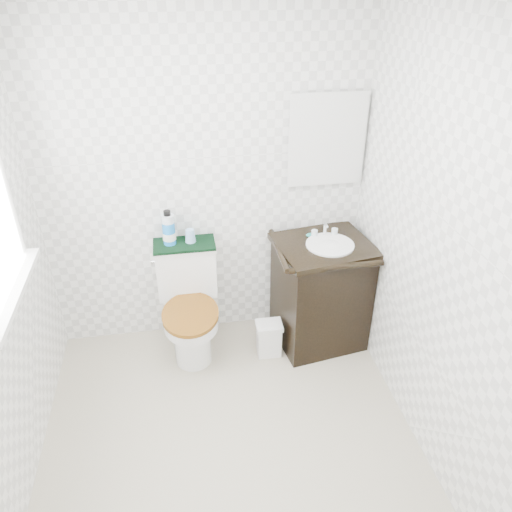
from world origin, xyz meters
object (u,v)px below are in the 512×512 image
object	(u,v)px
vanity	(321,291)
toilet	(190,308)
mouthwash_bottle	(169,229)
cup	(190,236)
trash_bin	(269,338)

from	to	relation	value
vanity	toilet	bearing A→B (deg)	176.06
mouthwash_bottle	cup	size ratio (longest dim) A/B	2.71
toilet	mouthwash_bottle	xyz separation A→B (m)	(-0.09, 0.13, 0.57)
vanity	mouthwash_bottle	bearing A→B (deg)	169.06
vanity	cup	bearing A→B (deg)	167.22
toilet	trash_bin	xyz separation A→B (m)	(0.54, -0.17, -0.21)
vanity	cup	xyz separation A→B (m)	(-0.89, 0.20, 0.42)
vanity	cup	distance (m)	1.01
vanity	trash_bin	world-z (taller)	vanity
trash_bin	toilet	bearing A→B (deg)	162.77
vanity	cup	size ratio (longest dim) A/B	10.15
trash_bin	cup	size ratio (longest dim) A/B	2.94
cup	vanity	bearing A→B (deg)	-12.78
toilet	vanity	xyz separation A→B (m)	(0.94, -0.06, 0.08)
vanity	mouthwash_bottle	world-z (taller)	mouthwash_bottle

